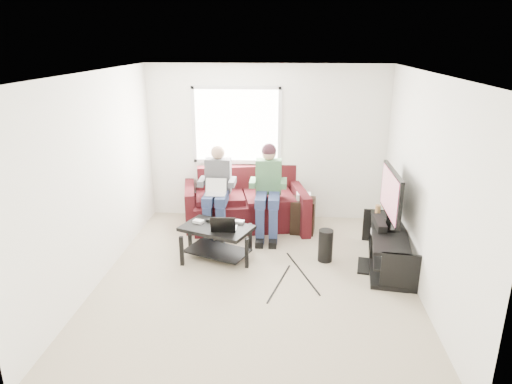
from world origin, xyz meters
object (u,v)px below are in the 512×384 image
subwoofer (326,246)px  sofa (245,205)px  tv (391,195)px  tv_stand (388,248)px  end_table (303,215)px  coffee_table (217,235)px

subwoofer → sofa: bearing=135.4°
sofa → tv: bearing=-29.0°
sofa → subwoofer: 1.76m
subwoofer → tv_stand: bearing=-1.8°
sofa → end_table: bearing=-13.5°
sofa → subwoofer: (1.25, -1.24, -0.11)m
tv → subwoofer: bearing=-175.0°
tv_stand → tv: (-0.00, 0.10, 0.74)m
sofa → coffee_table: bearing=-102.2°
tv_stand → subwoofer: bearing=178.2°
coffee_table → end_table: bearing=40.0°
tv → end_table: 1.62m
subwoofer → end_table: (-0.29, 1.01, 0.06)m
coffee_table → tv: bearing=2.4°
sofa → tv_stand: size_ratio=1.37×
tv_stand → tv: tv is taller
tv_stand → tv: bearing=91.5°
sofa → end_table: sofa is taller
sofa → tv: 2.48m
sofa → coffee_table: sofa is taller
tv → end_table: bearing=140.7°
tv_stand → tv: 0.75m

